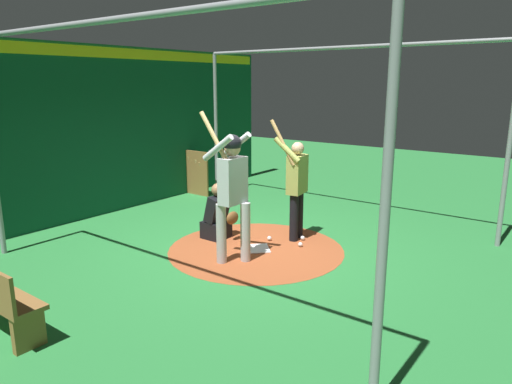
% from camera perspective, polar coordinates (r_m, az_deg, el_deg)
% --- Properties ---
extents(ground_plane, '(25.44, 25.44, 0.00)m').
position_cam_1_polar(ground_plane, '(7.62, 0.00, -6.97)').
color(ground_plane, '#287A38').
extents(dirt_circle, '(2.82, 2.82, 0.01)m').
position_cam_1_polar(dirt_circle, '(7.62, 0.00, -6.95)').
color(dirt_circle, '#9E4C28').
rests_on(dirt_circle, ground).
extents(home_plate, '(0.59, 0.59, 0.01)m').
position_cam_1_polar(home_plate, '(7.62, 0.00, -6.88)').
color(home_plate, white).
rests_on(home_plate, dirt_circle).
extents(batter, '(0.68, 0.49, 2.23)m').
position_cam_1_polar(batter, '(6.80, -2.92, 0.86)').
color(batter, '#B3B3B7').
rests_on(batter, ground).
extents(catcher, '(0.58, 0.40, 0.97)m').
position_cam_1_polar(catcher, '(8.06, -4.64, -3.02)').
color(catcher, black).
rests_on(catcher, ground).
extents(visitor, '(0.55, 0.54, 2.04)m').
position_cam_1_polar(visitor, '(7.88, 4.94, 1.00)').
color(visitor, black).
rests_on(visitor, ground).
extents(back_wall, '(0.23, 9.44, 3.34)m').
position_cam_1_polar(back_wall, '(9.98, -17.95, 7.13)').
color(back_wall, '#0F472D').
rests_on(back_wall, ground).
extents(cage_frame, '(6.23, 5.13, 3.29)m').
position_cam_1_polar(cage_frame, '(7.16, 0.00, 10.66)').
color(cage_frame, gray).
rests_on(cage_frame, ground).
extents(bat_rack, '(1.06, 0.19, 1.05)m').
position_cam_1_polar(bat_rack, '(11.36, -7.77, 2.24)').
color(bat_rack, olive).
rests_on(bat_rack, ground).
extents(baseball_0, '(0.07, 0.07, 0.07)m').
position_cam_1_polar(baseball_0, '(8.06, 5.68, -5.58)').
color(baseball_0, white).
rests_on(baseball_0, dirt_circle).
extents(baseball_1, '(0.07, 0.07, 0.07)m').
position_cam_1_polar(baseball_1, '(8.01, 1.64, -5.63)').
color(baseball_1, white).
rests_on(baseball_1, dirt_circle).
extents(baseball_2, '(0.07, 0.07, 0.07)m').
position_cam_1_polar(baseball_2, '(7.75, 5.41, -6.36)').
color(baseball_2, white).
rests_on(baseball_2, dirt_circle).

